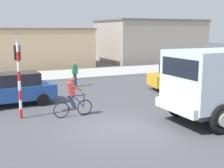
# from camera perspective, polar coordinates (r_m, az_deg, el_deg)

# --- Properties ---
(ground_plane) EXTENTS (120.00, 120.00, 0.00)m
(ground_plane) POSITION_cam_1_polar(r_m,az_deg,el_deg) (11.74, 0.69, -8.09)
(ground_plane) COLOR #4C4C51
(sidewalk_far) EXTENTS (80.00, 5.00, 0.16)m
(sidewalk_far) POSITION_cam_1_polar(r_m,az_deg,el_deg) (24.55, -13.24, 1.43)
(sidewalk_far) COLOR #ADADA8
(sidewalk_far) RESTS_ON ground
(cyclist) EXTENTS (1.73, 0.50, 1.72)m
(cyclist) POSITION_cam_1_polar(r_m,az_deg,el_deg) (13.02, -7.40, -2.41)
(cyclist) COLOR black
(cyclist) RESTS_ON ground
(traffic_light_pole) EXTENTS (0.24, 0.43, 3.20)m
(traffic_light_pole) POSITION_cam_1_polar(r_m,az_deg,el_deg) (13.08, -17.17, 2.64)
(traffic_light_pole) COLOR red
(traffic_light_pole) RESTS_ON ground
(car_red_near) EXTENTS (4.25, 2.43, 1.60)m
(car_red_near) POSITION_cam_1_polar(r_m,az_deg,el_deg) (19.29, 12.89, 1.35)
(car_red_near) COLOR gold
(car_red_near) RESTS_ON ground
(car_white_mid) EXTENTS (4.10, 2.06, 1.60)m
(car_white_mid) POSITION_cam_1_polar(r_m,az_deg,el_deg) (15.68, -17.97, -0.87)
(car_white_mid) COLOR #234C9E
(car_white_mid) RESTS_ON ground
(pedestrian_near_kerb) EXTENTS (0.34, 0.22, 1.62)m
(pedestrian_near_kerb) POSITION_cam_1_polar(r_m,az_deg,el_deg) (19.96, -6.99, 1.90)
(pedestrian_near_kerb) COLOR #2D334C
(pedestrian_near_kerb) RESTS_ON ground
(building_mid_block) EXTENTS (11.23, 5.67, 3.87)m
(building_mid_block) POSITION_cam_1_polar(r_m,az_deg,el_deg) (31.18, -14.53, 6.60)
(building_mid_block) COLOR #D1B284
(building_mid_block) RESTS_ON ground
(building_corner_right) EXTENTS (11.48, 8.13, 4.85)m
(building_corner_right) POSITION_cam_1_polar(r_m,az_deg,el_deg) (37.33, 7.06, 8.13)
(building_corner_right) COLOR #9E9389
(building_corner_right) RESTS_ON ground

